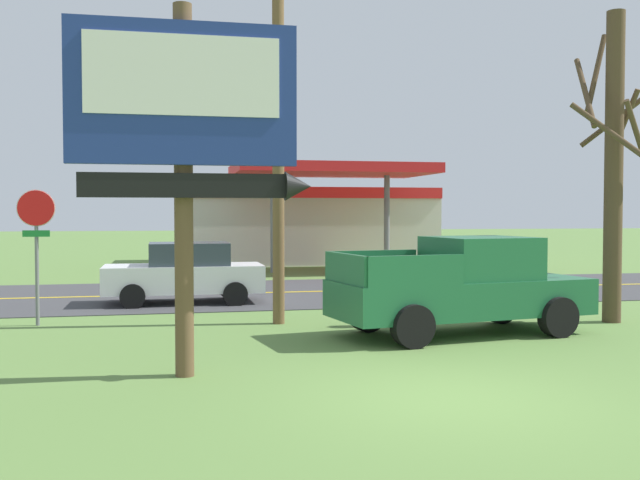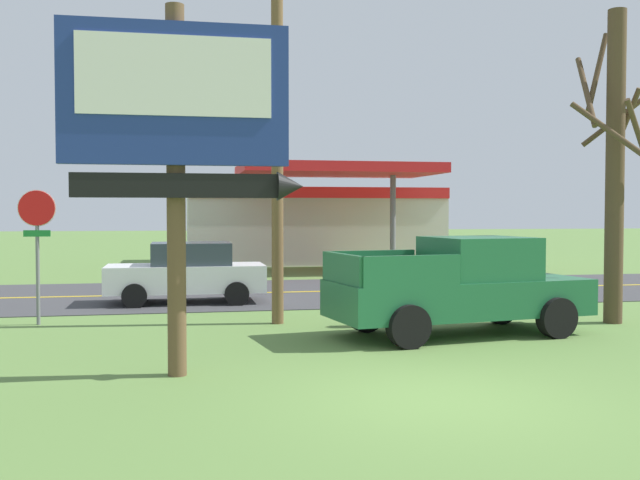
{
  "view_description": "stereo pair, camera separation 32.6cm",
  "coord_description": "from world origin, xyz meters",
  "px_view_note": "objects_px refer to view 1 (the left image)",
  "views": [
    {
      "loc": [
        -3.6,
        -9.01,
        2.46
      ],
      "look_at": [
        0.0,
        8.0,
        1.8
      ],
      "focal_mm": 41.21,
      "sensor_mm": 36.0,
      "label": 1
    },
    {
      "loc": [
        -3.28,
        -9.08,
        2.46
      ],
      "look_at": [
        0.0,
        8.0,
        1.8
      ],
      "focal_mm": 41.21,
      "sensor_mm": 36.0,
      "label": 2
    }
  ],
  "objects_px": {
    "gas_station": "(305,223)",
    "car_white_far_lane": "(185,273)",
    "stop_sign": "(36,232)",
    "motel_sign": "(188,126)",
    "pickup_green_parked_on_lawn": "(464,287)",
    "bare_tree": "(613,161)",
    "utility_pole": "(278,92)"
  },
  "relations": [
    {
      "from": "gas_station",
      "to": "car_white_far_lane",
      "type": "bearing_deg",
      "value": -112.25
    },
    {
      "from": "stop_sign",
      "to": "car_white_far_lane",
      "type": "distance_m",
      "value": 4.75
    },
    {
      "from": "motel_sign",
      "to": "pickup_green_parked_on_lawn",
      "type": "bearing_deg",
      "value": 26.9
    },
    {
      "from": "bare_tree",
      "to": "pickup_green_parked_on_lawn",
      "type": "height_order",
      "value": "bare_tree"
    },
    {
      "from": "motel_sign",
      "to": "pickup_green_parked_on_lawn",
      "type": "xyz_separation_m",
      "value": [
        5.53,
        2.8,
        -2.76
      ]
    },
    {
      "from": "utility_pole",
      "to": "gas_station",
      "type": "distance_m",
      "value": 19.87
    },
    {
      "from": "stop_sign",
      "to": "car_white_far_lane",
      "type": "height_order",
      "value": "stop_sign"
    },
    {
      "from": "gas_station",
      "to": "car_white_far_lane",
      "type": "relative_size",
      "value": 2.86
    },
    {
      "from": "gas_station",
      "to": "car_white_far_lane",
      "type": "distance_m",
      "value": 16.36
    },
    {
      "from": "pickup_green_parked_on_lawn",
      "to": "stop_sign",
      "type": "bearing_deg",
      "value": 160.96
    },
    {
      "from": "gas_station",
      "to": "utility_pole",
      "type": "bearing_deg",
      "value": -102.53
    },
    {
      "from": "stop_sign",
      "to": "car_white_far_lane",
      "type": "relative_size",
      "value": 0.7
    },
    {
      "from": "gas_station",
      "to": "stop_sign",
      "type": "bearing_deg",
      "value": -117.16
    },
    {
      "from": "bare_tree",
      "to": "pickup_green_parked_on_lawn",
      "type": "bearing_deg",
      "value": -167.69
    },
    {
      "from": "utility_pole",
      "to": "pickup_green_parked_on_lawn",
      "type": "distance_m",
      "value": 5.79
    },
    {
      "from": "car_white_far_lane",
      "to": "stop_sign",
      "type": "bearing_deg",
      "value": -134.82
    },
    {
      "from": "bare_tree",
      "to": "utility_pole",
      "type": "bearing_deg",
      "value": 169.7
    },
    {
      "from": "stop_sign",
      "to": "bare_tree",
      "type": "xyz_separation_m",
      "value": [
        12.48,
        -2.12,
        1.58
      ]
    },
    {
      "from": "motel_sign",
      "to": "gas_station",
      "type": "height_order",
      "value": "motel_sign"
    },
    {
      "from": "utility_pole",
      "to": "gas_station",
      "type": "relative_size",
      "value": 0.79
    },
    {
      "from": "pickup_green_parked_on_lawn",
      "to": "motel_sign",
      "type": "bearing_deg",
      "value": -153.1
    },
    {
      "from": "stop_sign",
      "to": "bare_tree",
      "type": "bearing_deg",
      "value": -9.63
    },
    {
      "from": "stop_sign",
      "to": "gas_station",
      "type": "xyz_separation_m",
      "value": [
        9.42,
        18.37,
        -0.08
      ]
    },
    {
      "from": "bare_tree",
      "to": "pickup_green_parked_on_lawn",
      "type": "xyz_separation_m",
      "value": [
        -3.88,
        -0.85,
        -2.64
      ]
    },
    {
      "from": "utility_pole",
      "to": "car_white_far_lane",
      "type": "distance_m",
      "value": 6.18
    },
    {
      "from": "utility_pole",
      "to": "bare_tree",
      "type": "distance_m",
      "value": 7.58
    },
    {
      "from": "motel_sign",
      "to": "pickup_green_parked_on_lawn",
      "type": "distance_m",
      "value": 6.78
    },
    {
      "from": "motel_sign",
      "to": "stop_sign",
      "type": "bearing_deg",
      "value": 118.0
    },
    {
      "from": "motel_sign",
      "to": "pickup_green_parked_on_lawn",
      "type": "height_order",
      "value": "motel_sign"
    },
    {
      "from": "utility_pole",
      "to": "gas_station",
      "type": "bearing_deg",
      "value": 77.47
    },
    {
      "from": "motel_sign",
      "to": "car_white_far_lane",
      "type": "distance_m",
      "value": 9.49
    },
    {
      "from": "motel_sign",
      "to": "bare_tree",
      "type": "xyz_separation_m",
      "value": [
        9.41,
        3.65,
        -0.12
      ]
    }
  ]
}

